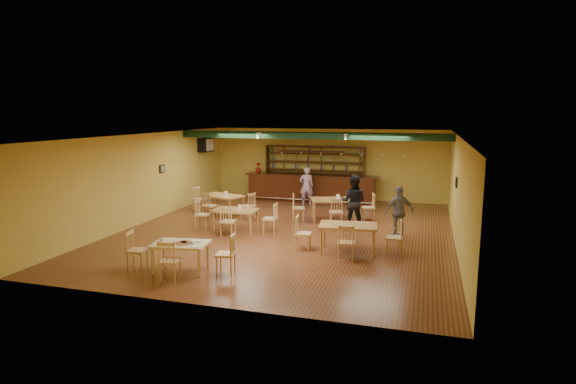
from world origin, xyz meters
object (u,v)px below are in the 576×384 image
(dining_table_d, at_px, (348,238))
(bar_counter, at_px, (311,188))
(dining_table_c, at_px, (236,220))
(near_table, at_px, (181,257))
(dining_table_a, at_px, (223,205))
(dining_table_b, at_px, (333,210))
(patron_bar, at_px, (306,186))
(patron_right_a, at_px, (353,202))

(dining_table_d, bearing_deg, bar_counter, 105.09)
(dining_table_c, distance_m, near_table, 3.93)
(dining_table_c, xyz_separation_m, dining_table_d, (3.77, -1.30, 0.04))
(dining_table_a, xyz_separation_m, dining_table_b, (4.04, 0.21, 0.02))
(dining_table_b, distance_m, near_table, 6.65)
(dining_table_a, xyz_separation_m, patron_bar, (2.46, 2.66, 0.41))
(dining_table_c, relative_size, near_table, 1.08)
(dining_table_d, distance_m, near_table, 4.40)
(bar_counter, xyz_separation_m, dining_table_b, (1.60, -3.28, -0.18))
(bar_counter, distance_m, dining_table_c, 5.64)
(dining_table_d, xyz_separation_m, near_table, (-3.53, -2.63, -0.04))
(dining_table_a, height_order, patron_right_a, patron_right_a)
(dining_table_d, height_order, patron_bar, patron_bar)
(dining_table_b, height_order, patron_right_a, patron_right_a)
(bar_counter, distance_m, dining_table_b, 3.65)
(dining_table_b, distance_m, dining_table_c, 3.51)
(dining_table_d, bearing_deg, dining_table_c, 154.64)
(patron_bar, bearing_deg, dining_table_c, 60.48)
(dining_table_b, distance_m, patron_bar, 2.94)
(dining_table_a, distance_m, dining_table_d, 6.12)
(dining_table_a, xyz_separation_m, near_table, (1.60, -5.97, -0.02))
(dining_table_c, bearing_deg, bar_counter, 76.69)
(dining_table_c, xyz_separation_m, patron_right_a, (3.49, 1.46, 0.52))
(bar_counter, xyz_separation_m, patron_right_a, (2.40, -4.08, 0.29))
(patron_right_a, bearing_deg, patron_bar, -48.82)
(bar_counter, height_order, patron_bar, patron_bar)
(dining_table_c, bearing_deg, near_table, -88.58)
(bar_counter, relative_size, dining_table_a, 3.83)
(dining_table_d, relative_size, near_table, 1.19)
(bar_counter, distance_m, patron_bar, 0.85)
(patron_right_a, bearing_deg, bar_counter, -54.60)
(near_table, bearing_deg, dining_table_a, 96.68)
(bar_counter, bearing_deg, dining_table_d, -68.57)
(bar_counter, xyz_separation_m, dining_table_c, (-1.09, -5.53, -0.22))
(dining_table_b, relative_size, near_table, 1.20)
(near_table, relative_size, patron_bar, 0.83)
(dining_table_a, xyz_separation_m, dining_table_d, (5.13, -3.35, 0.01))
(dining_table_a, xyz_separation_m, dining_table_c, (1.35, -2.04, -0.02))
(dining_table_a, relative_size, dining_table_d, 0.96)
(patron_bar, bearing_deg, dining_table_d, 97.62)
(dining_table_b, relative_size, patron_bar, 0.99)
(dining_table_d, xyz_separation_m, patron_bar, (-2.67, 6.01, 0.39))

